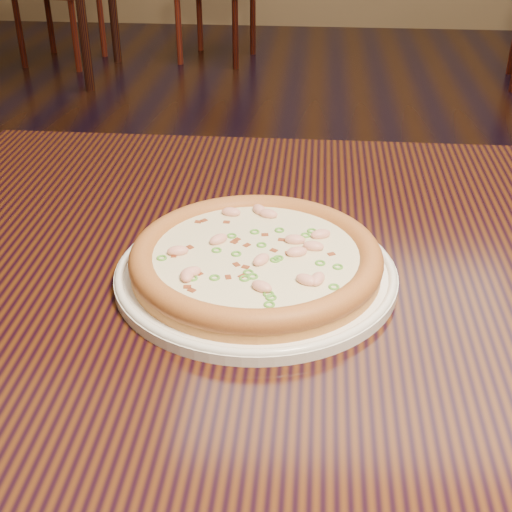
{
  "coord_description": "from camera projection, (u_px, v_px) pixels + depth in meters",
  "views": [
    {
      "loc": [
        -0.36,
        -0.97,
        1.18
      ],
      "look_at": [
        -0.42,
        -0.28,
        0.78
      ],
      "focal_mm": 50.0,
      "sensor_mm": 36.0,
      "label": 1
    }
  ],
  "objects": [
    {
      "name": "pizza",
      "position": [
        256.0,
        258.0,
        0.8
      ],
      "size": [
        0.29,
        0.29,
        0.03
      ],
      "color": "#C79245",
      "rests_on": "plate"
    },
    {
      "name": "hero_table",
      "position": [
        354.0,
        329.0,
        0.9
      ],
      "size": [
        1.2,
        0.8,
        0.75
      ],
      "color": "black",
      "rests_on": "ground"
    },
    {
      "name": "plate",
      "position": [
        256.0,
        272.0,
        0.81
      ],
      "size": [
        0.32,
        0.32,
        0.02
      ],
      "color": "white",
      "rests_on": "hero_table"
    }
  ]
}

